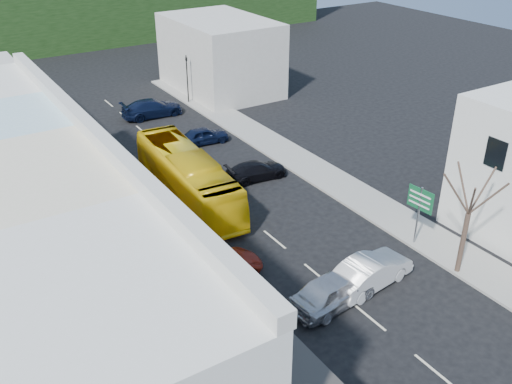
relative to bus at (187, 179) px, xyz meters
The scene contains 16 objects.
ground 11.20m from the bus, 79.18° to the right, with size 120.00×120.00×0.00m, color black.
sidewalk_left 5.69m from the bus, behind, with size 3.00×52.00×0.15m, color gray.
sidewalk_right 9.74m from the bus, ahead, with size 3.00×52.00×0.15m, color gray.
shopfront_row 12.21m from the bus, 150.47° to the right, with size 8.25×30.00×8.00m.
distant_block_right 23.24m from the bus, 55.59° to the left, with size 8.00×12.00×7.00m, color #B7B2A8.
bus is the anchor object (origin of this frame).
car_silver 13.29m from the bus, 84.54° to the right, with size 1.80×4.40×1.40m, color silver.
car_white 13.56m from the bus, 73.75° to the right, with size 1.80×4.40×1.40m, color silver.
car_red 8.81m from the bus, 106.64° to the right, with size 1.90×4.60×1.40m, color maroon.
car_black_near 5.47m from the bus, ahead, with size 1.84×4.50×1.40m, color black.
car_navy_mid 9.42m from the bus, 55.99° to the left, with size 1.80×4.40×1.40m, color black.
car_navy_far 16.18m from the bus, 74.93° to the left, with size 1.84×4.50×1.40m, color black.
pedestrian_left 11.14m from the bus, 124.48° to the right, with size 0.60×0.40×1.70m, color black.
direction_sign 14.33m from the bus, 53.68° to the right, with size 0.34×1.65×3.64m, color #11552E, non-canonical shape.
street_tree 17.03m from the bus, 60.29° to the right, with size 2.72×2.72×7.17m, color #382920, non-canonical shape.
traffic_signal 19.11m from the bus, 63.65° to the left, with size 0.74×1.01×4.54m, color black, non-canonical shape.
Camera 1 is at (-15.69, -18.83, 17.81)m, focal length 40.00 mm.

